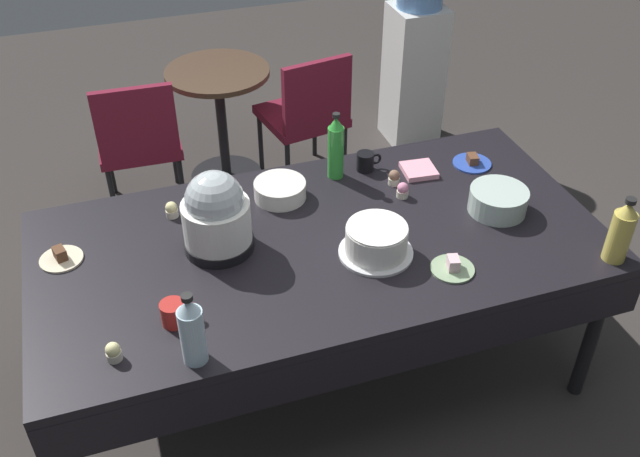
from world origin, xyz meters
The scene contains 23 objects.
ground centered at (0.00, 0.00, 0.00)m, with size 9.00×9.00×0.00m, color #383330.
potluck_table centered at (0.00, 0.00, 0.69)m, with size 2.20×1.10×0.75m.
frosted_layer_cake centered at (0.17, -0.15, 0.81)m, with size 0.28×0.28×0.13m.
slow_cooker centered at (-0.38, 0.07, 0.90)m, with size 0.27×0.27×0.33m.
glass_salad_bowl centered at (0.74, -0.05, 0.80)m, with size 0.24×0.24×0.10m, color #B2C6BC.
ceramic_snack_bowl centered at (-0.07, 0.32, 0.79)m, with size 0.22×0.22×0.07m, color silver.
dessert_plate_cream centered at (-0.96, 0.19, 0.76)m, with size 0.16×0.16×0.05m.
dessert_plate_cobalt centered at (0.82, 0.30, 0.76)m, with size 0.17×0.17×0.05m.
dessert_plate_sage centered at (0.40, -0.33, 0.76)m, with size 0.16×0.16×0.06m.
cupcake_mint centered at (0.42, 0.16, 0.78)m, with size 0.05×0.05×0.07m.
cupcake_lemon centered at (-0.82, -0.38, 0.78)m, with size 0.05×0.05×0.07m.
cupcake_rose centered at (-0.52, 0.33, 0.78)m, with size 0.05×0.05×0.07m.
cupcake_vanilla centered at (0.42, 0.26, 0.78)m, with size 0.05×0.05×0.07m.
soda_bottle_lime_soda centered at (0.21, 0.40, 0.89)m, with size 0.07×0.07×0.31m.
soda_bottle_ginger_ale centered at (1.00, -0.46, 0.87)m, with size 0.09×0.09×0.27m.
soda_bottle_water centered at (-0.57, -0.46, 0.88)m, with size 0.08×0.08×0.28m.
coffee_mug_red centered at (-0.61, -0.28, 0.79)m, with size 0.12×0.09×0.08m.
coffee_mug_black centered at (0.35, 0.41, 0.79)m, with size 0.12×0.08×0.08m.
paper_napkin_stack centered at (0.56, 0.31, 0.76)m, with size 0.14×0.14×0.02m, color pink.
maroon_chair_left centered at (-0.55, 1.46, 0.49)m, with size 0.46×0.46×0.85m.
maroon_chair_right centered at (0.41, 1.46, 0.49)m, with size 0.51×0.51×0.85m.
round_cafe_table centered at (-0.05, 1.69, 0.50)m, with size 0.60×0.60×0.72m.
water_cooler centered at (1.24, 1.79, 0.59)m, with size 0.32×0.32×1.24m.
Camera 1 is at (-0.69, -2.06, 2.47)m, focal length 40.13 mm.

